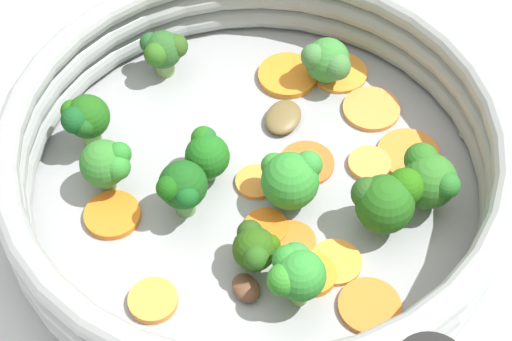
{
  "coord_description": "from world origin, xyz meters",
  "views": [
    {
      "loc": [
        0.15,
        -0.33,
        0.5
      ],
      "look_at": [
        0.0,
        0.0,
        0.03
      ],
      "focal_mm": 60.0,
      "sensor_mm": 36.0,
      "label": 1
    }
  ],
  "objects_px": {
    "carrot_slice_10": "(369,164)",
    "broccoli_floret_2": "(327,61)",
    "carrot_slice_0": "(292,242)",
    "carrot_slice_13": "(371,109)",
    "broccoli_floret_5": "(255,248)",
    "carrot_slice_8": "(339,73)",
    "carrot_slice_3": "(335,262)",
    "broccoli_floret_8": "(85,119)",
    "mushroom_piece_0": "(246,288)",
    "mushroom_piece_1": "(283,117)",
    "broccoli_floret_0": "(182,187)",
    "carrot_slice_2": "(307,163)",
    "carrot_slice_9": "(112,215)",
    "carrot_slice_5": "(312,274)",
    "broccoli_floret_4": "(107,164)",
    "carrot_slice_12": "(153,300)",
    "broccoli_floret_6": "(387,198)",
    "broccoli_floret_3": "(290,179)",
    "broccoli_floret_9": "(207,151)",
    "skillet": "(256,188)",
    "carrot_slice_11": "(408,154)",
    "carrot_slice_6": "(262,180)",
    "broccoli_floret_10": "(296,272)",
    "broccoli_floret_1": "(163,50)",
    "carrot_slice_7": "(288,75)",
    "carrot_slice_1": "(369,306)",
    "carrot_slice_4": "(266,228)"
  },
  "relations": [
    {
      "from": "carrot_slice_1",
      "to": "carrot_slice_5",
      "type": "bearing_deg",
      "value": 171.27
    },
    {
      "from": "carrot_slice_3",
      "to": "carrot_slice_12",
      "type": "height_order",
      "value": "carrot_slice_12"
    },
    {
      "from": "broccoli_floret_3",
      "to": "broccoli_floret_10",
      "type": "distance_m",
      "value": 0.08
    },
    {
      "from": "broccoli_floret_3",
      "to": "broccoli_floret_6",
      "type": "bearing_deg",
      "value": 7.35
    },
    {
      "from": "carrot_slice_0",
      "to": "carrot_slice_13",
      "type": "relative_size",
      "value": 0.76
    },
    {
      "from": "carrot_slice_5",
      "to": "broccoli_floret_6",
      "type": "height_order",
      "value": "broccoli_floret_6"
    },
    {
      "from": "broccoli_floret_5",
      "to": "carrot_slice_8",
      "type": "bearing_deg",
      "value": 93.45
    },
    {
      "from": "carrot_slice_6",
      "to": "carrot_slice_9",
      "type": "xyz_separation_m",
      "value": [
        -0.08,
        -0.07,
        0.0
      ]
    },
    {
      "from": "carrot_slice_8",
      "to": "carrot_slice_10",
      "type": "relative_size",
      "value": 1.41
    },
    {
      "from": "broccoli_floret_6",
      "to": "mushroom_piece_1",
      "type": "relative_size",
      "value": 1.37
    },
    {
      "from": "broccoli_floret_5",
      "to": "mushroom_piece_1",
      "type": "xyz_separation_m",
      "value": [
        -0.03,
        0.12,
        -0.02
      ]
    },
    {
      "from": "carrot_slice_2",
      "to": "broccoli_floret_4",
      "type": "distance_m",
      "value": 0.14
    },
    {
      "from": "broccoli_floret_1",
      "to": "carrot_slice_7",
      "type": "bearing_deg",
      "value": 20.61
    },
    {
      "from": "carrot_slice_3",
      "to": "broccoli_floret_8",
      "type": "xyz_separation_m",
      "value": [
        -0.2,
        0.02,
        0.03
      ]
    },
    {
      "from": "broccoli_floret_2",
      "to": "broccoli_floret_5",
      "type": "relative_size",
      "value": 1.14
    },
    {
      "from": "carrot_slice_13",
      "to": "broccoli_floret_2",
      "type": "xyz_separation_m",
      "value": [
        -0.04,
        0.01,
        0.02
      ]
    },
    {
      "from": "carrot_slice_3",
      "to": "carrot_slice_13",
      "type": "xyz_separation_m",
      "value": [
        -0.02,
        0.14,
        0.0
      ]
    },
    {
      "from": "carrot_slice_2",
      "to": "carrot_slice_9",
      "type": "relative_size",
      "value": 1.03
    },
    {
      "from": "skillet",
      "to": "broccoli_floret_6",
      "type": "relative_size",
      "value": 6.95
    },
    {
      "from": "carrot_slice_5",
      "to": "mushroom_piece_1",
      "type": "relative_size",
      "value": 0.92
    },
    {
      "from": "carrot_slice_5",
      "to": "broccoli_floret_4",
      "type": "xyz_separation_m",
      "value": [
        -0.16,
        0.01,
        0.02
      ]
    },
    {
      "from": "carrot_slice_7",
      "to": "broccoli_floret_3",
      "type": "bearing_deg",
      "value": -66.6
    },
    {
      "from": "skillet",
      "to": "carrot_slice_9",
      "type": "relative_size",
      "value": 8.47
    },
    {
      "from": "broccoli_floret_6",
      "to": "broccoli_floret_2",
      "type": "bearing_deg",
      "value": 128.03
    },
    {
      "from": "broccoli_floret_1",
      "to": "broccoli_floret_4",
      "type": "xyz_separation_m",
      "value": [
        0.02,
        -0.12,
        0.0
      ]
    },
    {
      "from": "carrot_slice_6",
      "to": "carrot_slice_12",
      "type": "distance_m",
      "value": 0.12
    },
    {
      "from": "broccoli_floret_5",
      "to": "skillet",
      "type": "bearing_deg",
      "value": 113.64
    },
    {
      "from": "carrot_slice_8",
      "to": "carrot_slice_12",
      "type": "bearing_deg",
      "value": -98.81
    },
    {
      "from": "skillet",
      "to": "carrot_slice_6",
      "type": "xyz_separation_m",
      "value": [
        0.0,
        0.0,
        0.01
      ]
    },
    {
      "from": "carrot_slice_5",
      "to": "carrot_slice_11",
      "type": "relative_size",
      "value": 0.7
    },
    {
      "from": "skillet",
      "to": "carrot_slice_12",
      "type": "distance_m",
      "value": 0.12
    },
    {
      "from": "carrot_slice_0",
      "to": "carrot_slice_13",
      "type": "height_order",
      "value": "same"
    },
    {
      "from": "mushroom_piece_0",
      "to": "mushroom_piece_1",
      "type": "xyz_separation_m",
      "value": [
        -0.04,
        0.15,
        -0.0
      ]
    },
    {
      "from": "carrot_slice_3",
      "to": "carrot_slice_13",
      "type": "bearing_deg",
      "value": 99.63
    },
    {
      "from": "broccoli_floret_8",
      "to": "broccoli_floret_0",
      "type": "bearing_deg",
      "value": -15.51
    },
    {
      "from": "broccoli_floret_6",
      "to": "mushroom_piece_0",
      "type": "xyz_separation_m",
      "value": [
        -0.06,
        -0.09,
        -0.02
      ]
    },
    {
      "from": "carrot_slice_3",
      "to": "carrot_slice_10",
      "type": "distance_m",
      "value": 0.09
    },
    {
      "from": "carrot_slice_6",
      "to": "carrot_slice_8",
      "type": "distance_m",
      "value": 0.12
    },
    {
      "from": "carrot_slice_4",
      "to": "carrot_slice_13",
      "type": "relative_size",
      "value": 0.7
    },
    {
      "from": "carrot_slice_10",
      "to": "broccoli_floret_2",
      "type": "height_order",
      "value": "broccoli_floret_2"
    },
    {
      "from": "carrot_slice_7",
      "to": "mushroom_piece_1",
      "type": "xyz_separation_m",
      "value": [
        0.01,
        -0.04,
        0.0
      ]
    },
    {
      "from": "broccoli_floret_9",
      "to": "skillet",
      "type": "bearing_deg",
      "value": 8.79
    },
    {
      "from": "broccoli_floret_3",
      "to": "broccoli_floret_5",
      "type": "relative_size",
      "value": 1.25
    },
    {
      "from": "carrot_slice_6",
      "to": "broccoli_floret_3",
      "type": "distance_m",
      "value": 0.03
    },
    {
      "from": "broccoli_floret_0",
      "to": "carrot_slice_5",
      "type": "bearing_deg",
      "value": -6.88
    },
    {
      "from": "mushroom_piece_0",
      "to": "broccoli_floret_4",
      "type": "bearing_deg",
      "value": 162.64
    },
    {
      "from": "carrot_slice_2",
      "to": "carrot_slice_3",
      "type": "relative_size",
      "value": 1.15
    },
    {
      "from": "carrot_slice_1",
      "to": "broccoli_floret_9",
      "type": "relative_size",
      "value": 1.04
    },
    {
      "from": "carrot_slice_11",
      "to": "broccoli_floret_0",
      "type": "relative_size",
      "value": 1.0
    },
    {
      "from": "carrot_slice_11",
      "to": "carrot_slice_12",
      "type": "xyz_separation_m",
      "value": [
        -0.11,
        -0.18,
        0.0
      ]
    }
  ]
}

